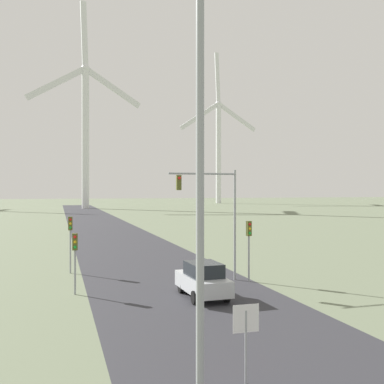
{
  "coord_description": "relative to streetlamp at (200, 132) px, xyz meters",
  "views": [
    {
      "loc": [
        -6.46,
        -4.22,
        5.56
      ],
      "look_at": [
        0.0,
        17.43,
        5.47
      ],
      "focal_mm": 42.0,
      "sensor_mm": 36.0,
      "label": 1
    }
  ],
  "objects": [
    {
      "name": "traffic_light_post_near_right",
      "position": [
        8.16,
        15.84,
        -4.12
      ],
      "size": [
        0.28,
        0.34,
        3.68
      ],
      "color": "#93999E",
      "rests_on": "ground"
    },
    {
      "name": "wind_turbine_center",
      "position": [
        62.26,
        170.01,
        19.95
      ],
      "size": [
        37.25,
        9.18,
        63.85
      ],
      "color": "silver",
      "rests_on": "ground"
    },
    {
      "name": "traffic_light_mast_overhead",
      "position": [
        6.15,
        16.56,
        -2.04
      ],
      "size": [
        4.3,
        0.35,
        6.81
      ],
      "color": "#93999E",
      "rests_on": "ground"
    },
    {
      "name": "traffic_light_post_near_left",
      "position": [
        -2.11,
        15.35,
        -4.42
      ],
      "size": [
        0.28,
        0.34,
        3.27
      ],
      "color": "#93999E",
      "rests_on": "ground"
    },
    {
      "name": "traffic_light_post_mid_left",
      "position": [
        -2.19,
        21.77,
        -4.04
      ],
      "size": [
        0.28,
        0.34,
        3.79
      ],
      "color": "#93999E",
      "rests_on": "ground"
    },
    {
      "name": "stop_sign_near",
      "position": [
        2.19,
        2.56,
        -5.22
      ],
      "size": [
        0.81,
        0.07,
        2.29
      ],
      "color": "#93999E",
      "rests_on": "ground"
    },
    {
      "name": "streetlamp",
      "position": [
        0.0,
        0.0,
        0.0
      ],
      "size": [
        2.94,
        0.32,
        11.08
      ],
      "color": "#93999E",
      "rests_on": "ground"
    },
    {
      "name": "road_surface",
      "position": [
        3.5,
        42.93,
        -6.81
      ],
      "size": [
        10.0,
        240.0,
        0.01
      ],
      "color": "#2D2D33",
      "rests_on": "ground"
    },
    {
      "name": "wind_turbine_left",
      "position": [
        4.97,
        130.92,
        19.94
      ],
      "size": [
        34.98,
        10.2,
        63.02
      ],
      "color": "silver",
      "rests_on": "ground"
    },
    {
      "name": "car_approaching",
      "position": [
        4.23,
        12.79,
        -5.9
      ],
      "size": [
        1.95,
        4.16,
        1.83
      ],
      "color": "#B7BCC1",
      "rests_on": "ground"
    }
  ]
}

